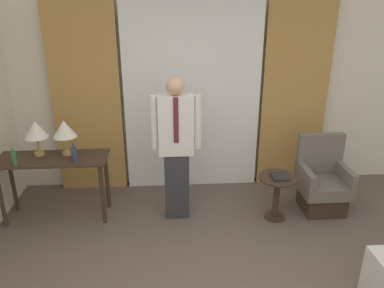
{
  "coord_description": "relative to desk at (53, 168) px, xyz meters",
  "views": [
    {
      "loc": [
        -0.35,
        -2.26,
        2.57
      ],
      "look_at": [
        -0.07,
        1.64,
        1.02
      ],
      "focal_mm": 35.0,
      "sensor_mm": 36.0,
      "label": 1
    }
  ],
  "objects": [
    {
      "name": "wall_back",
      "position": [
        1.72,
        0.88,
        0.68
      ],
      "size": [
        10.0,
        0.06,
        2.7
      ],
      "color": "silver",
      "rests_on": "ground_plane"
    },
    {
      "name": "curtain_sheer_center",
      "position": [
        1.72,
        0.75,
        0.62
      ],
      "size": [
        1.83,
        0.06,
        2.58
      ],
      "color": "white",
      "rests_on": "ground_plane"
    },
    {
      "name": "curtain_drape_left",
      "position": [
        0.31,
        0.75,
        0.62
      ],
      "size": [
        0.9,
        0.06,
        2.58
      ],
      "color": "#B28442",
      "rests_on": "ground_plane"
    },
    {
      "name": "curtain_drape_right",
      "position": [
        3.12,
        0.75,
        0.62
      ],
      "size": [
        0.9,
        0.06,
        2.58
      ],
      "color": "#B28442",
      "rests_on": "ground_plane"
    },
    {
      "name": "desk",
      "position": [
        0.0,
        0.0,
        0.0
      ],
      "size": [
        1.29,
        0.49,
        0.8
      ],
      "color": "#38281E",
      "rests_on": "ground_plane"
    },
    {
      "name": "table_lamp_left",
      "position": [
        -0.16,
        0.09,
        0.44
      ],
      "size": [
        0.28,
        0.28,
        0.43
      ],
      "color": "tan",
      "rests_on": "desk"
    },
    {
      "name": "table_lamp_right",
      "position": [
        0.16,
        0.09,
        0.44
      ],
      "size": [
        0.28,
        0.28,
        0.43
      ],
      "color": "tan",
      "rests_on": "desk"
    },
    {
      "name": "bottle_near_edge",
      "position": [
        -0.35,
        -0.18,
        0.22
      ],
      "size": [
        0.06,
        0.06,
        0.21
      ],
      "color": "#336638",
      "rests_on": "desk"
    },
    {
      "name": "bottle_by_lamp",
      "position": [
        0.3,
        -0.14,
        0.22
      ],
      "size": [
        0.06,
        0.06,
        0.23
      ],
      "color": "#2D3851",
      "rests_on": "desk"
    },
    {
      "name": "person",
      "position": [
        1.47,
        -0.1,
        0.3
      ],
      "size": [
        0.58,
        0.2,
        1.76
      ],
      "color": "#2D2D33",
      "rests_on": "ground_plane"
    },
    {
      "name": "armchair",
      "position": [
        3.32,
        -0.04,
        -0.32
      ],
      "size": [
        0.59,
        0.56,
        0.96
      ],
      "color": "#38281E",
      "rests_on": "ground_plane"
    },
    {
      "name": "side_table",
      "position": [
        2.68,
        -0.23,
        -0.29
      ],
      "size": [
        0.46,
        0.46,
        0.56
      ],
      "color": "#38281E",
      "rests_on": "ground_plane"
    },
    {
      "name": "book",
      "position": [
        2.68,
        -0.25,
        -0.09
      ],
      "size": [
        0.18,
        0.21,
        0.03
      ],
      "color": "black",
      "rests_on": "side_table"
    }
  ]
}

